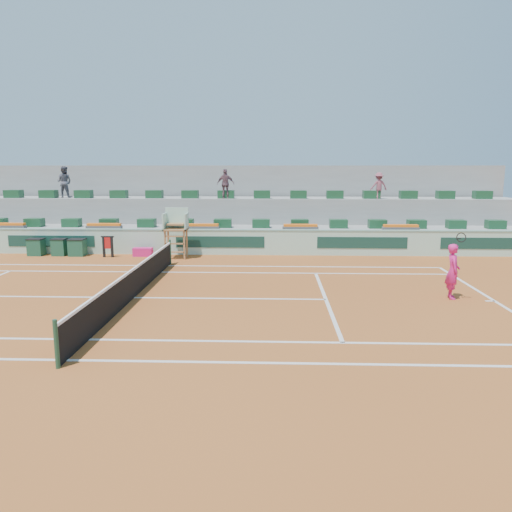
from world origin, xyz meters
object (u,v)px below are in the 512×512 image
object	(u,v)px
player_bag	(143,252)
tennis_player	(453,271)
umpire_chair	(176,226)
drink_cooler_a	(77,247)

from	to	relation	value
player_bag	tennis_player	bearing A→B (deg)	-31.35
player_bag	umpire_chair	xyz separation A→B (m)	(1.75, -0.34, 1.34)
drink_cooler_a	tennis_player	world-z (taller)	tennis_player
drink_cooler_a	tennis_player	size ratio (longest dim) A/B	0.37
player_bag	umpire_chair	bearing A→B (deg)	-11.17
tennis_player	player_bag	bearing A→B (deg)	148.65
umpire_chair	drink_cooler_a	distance (m)	5.13
umpire_chair	tennis_player	world-z (taller)	umpire_chair
umpire_chair	tennis_player	size ratio (longest dim) A/B	1.05
tennis_player	drink_cooler_a	bearing A→B (deg)	154.25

